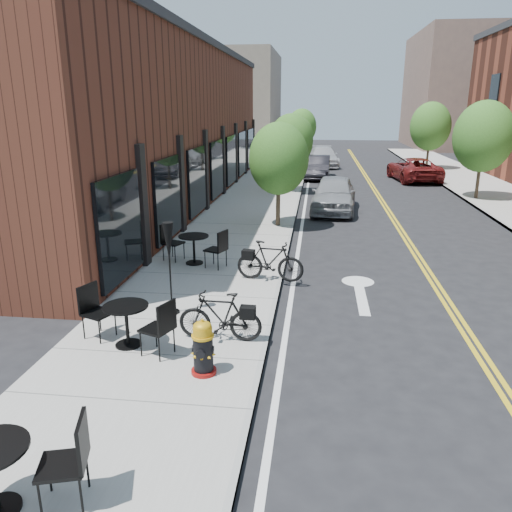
{
  "coord_description": "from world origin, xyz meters",
  "views": [
    {
      "loc": [
        0.84,
        -9.43,
        4.49
      ],
      "look_at": [
        -0.57,
        2.0,
        1.0
      ],
      "focal_mm": 35.0,
      "sensor_mm": 36.0,
      "label": 1
    }
  ],
  "objects_px": {
    "parked_car_a": "(334,194)",
    "parked_car_b": "(317,167)",
    "patio_umbrella": "(169,249)",
    "parked_car_far": "(413,169)",
    "bicycle_right": "(270,261)",
    "bistro_set_c": "(194,245)",
    "fire_hydrant": "(203,348)",
    "parked_car_c": "(323,157)",
    "bistro_set_b": "(126,319)",
    "bicycle_left": "(220,316)"
  },
  "relations": [
    {
      "from": "patio_umbrella",
      "to": "parked_car_far",
      "type": "height_order",
      "value": "patio_umbrella"
    },
    {
      "from": "bistro_set_c",
      "to": "parked_car_b",
      "type": "relative_size",
      "value": 0.47
    },
    {
      "from": "bistro_set_c",
      "to": "patio_umbrella",
      "type": "xyz_separation_m",
      "value": [
        0.36,
        -3.54,
        0.92
      ]
    },
    {
      "from": "fire_hydrant",
      "to": "parked_car_far",
      "type": "xyz_separation_m",
      "value": [
        7.66,
        24.49,
        0.12
      ]
    },
    {
      "from": "bicycle_left",
      "to": "bistro_set_b",
      "type": "bearing_deg",
      "value": -73.5
    },
    {
      "from": "bicycle_left",
      "to": "bistro_set_b",
      "type": "xyz_separation_m",
      "value": [
        -1.69,
        -0.45,
        0.04
      ]
    },
    {
      "from": "fire_hydrant",
      "to": "parked_car_a",
      "type": "height_order",
      "value": "parked_car_a"
    },
    {
      "from": "parked_car_a",
      "to": "parked_car_far",
      "type": "distance_m",
      "value": 11.25
    },
    {
      "from": "parked_car_b",
      "to": "bistro_set_c",
      "type": "bearing_deg",
      "value": -98.07
    },
    {
      "from": "bicycle_right",
      "to": "parked_car_far",
      "type": "bearing_deg",
      "value": -12.12
    },
    {
      "from": "fire_hydrant",
      "to": "parked_car_far",
      "type": "distance_m",
      "value": 25.67
    },
    {
      "from": "bistro_set_b",
      "to": "parked_car_far",
      "type": "xyz_separation_m",
      "value": [
        9.31,
        23.67,
        0.06
      ]
    },
    {
      "from": "parked_car_a",
      "to": "bicycle_right",
      "type": "bearing_deg",
      "value": -96.49
    },
    {
      "from": "bicycle_right",
      "to": "bistro_set_c",
      "type": "distance_m",
      "value": 2.59
    },
    {
      "from": "bistro_set_b",
      "to": "parked_car_a",
      "type": "height_order",
      "value": "parked_car_a"
    },
    {
      "from": "bicycle_right",
      "to": "bistro_set_b",
      "type": "distance_m",
      "value": 4.6
    },
    {
      "from": "parked_car_b",
      "to": "parked_car_c",
      "type": "bearing_deg",
      "value": 88.75
    },
    {
      "from": "bicycle_right",
      "to": "patio_umbrella",
      "type": "height_order",
      "value": "patio_umbrella"
    },
    {
      "from": "bistro_set_b",
      "to": "patio_umbrella",
      "type": "distance_m",
      "value": 1.9
    },
    {
      "from": "parked_car_c",
      "to": "bistro_set_c",
      "type": "bearing_deg",
      "value": -104.18
    },
    {
      "from": "bicycle_right",
      "to": "parked_car_far",
      "type": "relative_size",
      "value": 0.34
    },
    {
      "from": "bicycle_left",
      "to": "bicycle_right",
      "type": "relative_size",
      "value": 0.93
    },
    {
      "from": "patio_umbrella",
      "to": "bistro_set_c",
      "type": "bearing_deg",
      "value": 95.89
    },
    {
      "from": "bistro_set_b",
      "to": "parked_car_far",
      "type": "height_order",
      "value": "parked_car_far"
    },
    {
      "from": "bistro_set_c",
      "to": "parked_car_far",
      "type": "xyz_separation_m",
      "value": [
        9.29,
        18.52,
        0.05
      ]
    },
    {
      "from": "parked_car_c",
      "to": "parked_car_b",
      "type": "bearing_deg",
      "value": -99.1
    },
    {
      "from": "bicycle_right",
      "to": "patio_umbrella",
      "type": "relative_size",
      "value": 0.86
    },
    {
      "from": "parked_car_a",
      "to": "parked_car_b",
      "type": "bearing_deg",
      "value": 98.76
    },
    {
      "from": "bicycle_left",
      "to": "patio_umbrella",
      "type": "height_order",
      "value": "patio_umbrella"
    },
    {
      "from": "patio_umbrella",
      "to": "parked_car_c",
      "type": "distance_m",
      "value": 29.13
    },
    {
      "from": "bicycle_left",
      "to": "parked_car_b",
      "type": "bearing_deg",
      "value": 177.46
    },
    {
      "from": "patio_umbrella",
      "to": "parked_car_far",
      "type": "bearing_deg",
      "value": 67.96
    },
    {
      "from": "bicycle_right",
      "to": "bicycle_left",
      "type": "bearing_deg",
      "value": 177.32
    },
    {
      "from": "bistro_set_b",
      "to": "parked_car_c",
      "type": "relative_size",
      "value": 0.4
    },
    {
      "from": "parked_car_far",
      "to": "patio_umbrella",
      "type": "bearing_deg",
      "value": 60.73
    },
    {
      "from": "bistro_set_c",
      "to": "parked_car_a",
      "type": "relative_size",
      "value": 0.45
    },
    {
      "from": "parked_car_c",
      "to": "bicycle_right",
      "type": "bearing_deg",
      "value": -98.9
    },
    {
      "from": "fire_hydrant",
      "to": "bistro_set_c",
      "type": "distance_m",
      "value": 6.2
    },
    {
      "from": "bistro_set_b",
      "to": "parked_car_a",
      "type": "xyz_separation_m",
      "value": [
        4.19,
        13.65,
        0.12
      ]
    },
    {
      "from": "fire_hydrant",
      "to": "bicycle_right",
      "type": "relative_size",
      "value": 0.56
    },
    {
      "from": "fire_hydrant",
      "to": "bicycle_right",
      "type": "xyz_separation_m",
      "value": [
        0.67,
        4.8,
        0.06
      ]
    },
    {
      "from": "bistro_set_b",
      "to": "bicycle_right",
      "type": "bearing_deg",
      "value": 81.69
    },
    {
      "from": "bistro_set_c",
      "to": "patio_umbrella",
      "type": "distance_m",
      "value": 3.67
    },
    {
      "from": "bistro_set_b",
      "to": "parked_car_b",
      "type": "relative_size",
      "value": 0.46
    },
    {
      "from": "bistro_set_b",
      "to": "parked_car_c",
      "type": "height_order",
      "value": "parked_car_c"
    },
    {
      "from": "patio_umbrella",
      "to": "parked_car_b",
      "type": "bearing_deg",
      "value": 82.26
    },
    {
      "from": "bistro_set_c",
      "to": "parked_car_a",
      "type": "distance_m",
      "value": 9.47
    },
    {
      "from": "bicycle_right",
      "to": "bistro_set_c",
      "type": "height_order",
      "value": "bistro_set_c"
    },
    {
      "from": "bicycle_right",
      "to": "parked_car_far",
      "type": "xyz_separation_m",
      "value": [
        6.99,
        19.7,
        0.06
      ]
    },
    {
      "from": "fire_hydrant",
      "to": "patio_umbrella",
      "type": "xyz_separation_m",
      "value": [
        -1.26,
        2.44,
        0.99
      ]
    }
  ]
}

